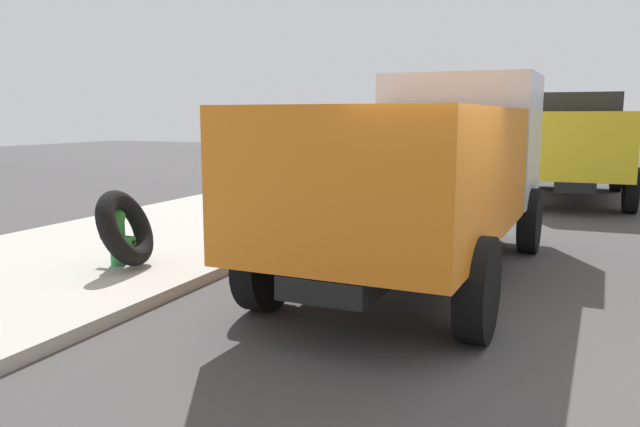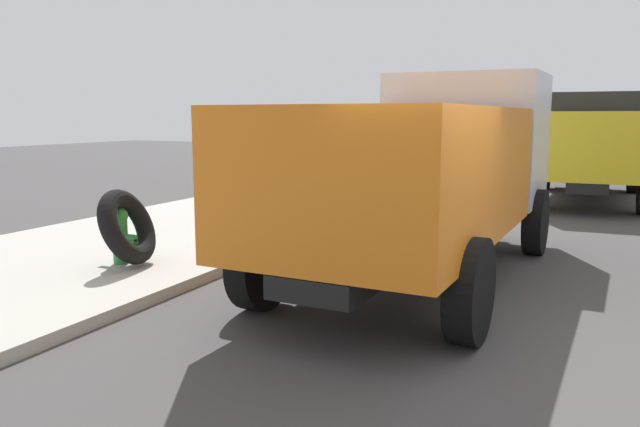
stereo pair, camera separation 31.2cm
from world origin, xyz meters
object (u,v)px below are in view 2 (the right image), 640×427
Objects in this scene: dump_truck_orange at (427,164)px; dump_truck_red at (554,132)px; fire_hydrant at (120,234)px; loose_tire at (128,227)px; stop_sign at (260,153)px; dump_truck_yellow at (590,141)px.

dump_truck_orange is 1.00× the size of dump_truck_red.
fire_hydrant is at bearing 169.06° from dump_truck_red.
loose_tire is 4.38m from dump_truck_orange.
loose_tire is at bearing 116.68° from dump_truck_orange.
stop_sign is (2.40, -0.80, 0.94)m from loose_tire.
stop_sign is at bearing -23.44° from fire_hydrant.
dump_truck_red is (21.83, -4.22, 1.01)m from fire_hydrant.
dump_truck_red is (21.91, -4.01, 0.88)m from loose_tire.
dump_truck_orange is 1.00× the size of dump_truck_yellow.
stop_sign is 0.31× the size of dump_truck_red.
fire_hydrant is 13.28m from dump_truck_yellow.
dump_truck_yellow is at bearing -25.63° from loose_tire.
dump_truck_red is at bearing -10.94° from fire_hydrant.
dump_truck_orange is at bearing 169.34° from dump_truck_yellow.
stop_sign is at bearing 170.65° from dump_truck_red.
fire_hydrant is 0.12× the size of dump_truck_red.
dump_truck_yellow is at bearing -26.58° from fire_hydrant.
dump_truck_orange is 10.17m from dump_truck_yellow.
loose_tire is 22.29m from dump_truck_red.
fire_hydrant is 0.12× the size of dump_truck_orange.
stop_sign is 0.31× the size of dump_truck_orange.
loose_tire is at bearing 169.63° from dump_truck_red.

